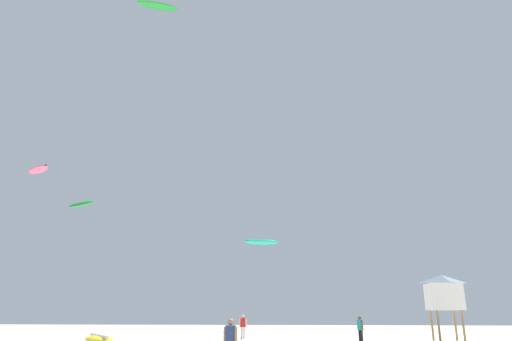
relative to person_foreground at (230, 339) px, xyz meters
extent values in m
cylinder|color=navy|center=(0.00, 0.00, 0.15)|extent=(0.35, 0.35, 0.58)
cylinder|color=#936B4C|center=(0.19, -0.07, 0.12)|extent=(0.10, 0.10, 0.53)
cylinder|color=#936B4C|center=(-0.19, 0.07, 0.12)|extent=(0.10, 0.10, 0.53)
sphere|color=#936B4C|center=(0.00, 0.00, 0.54)|extent=(0.21, 0.21, 0.21)
cylinder|color=black|center=(5.79, 12.39, -0.52)|extent=(0.15, 0.15, 0.78)
cylinder|color=black|center=(5.88, 12.24, -0.52)|extent=(0.15, 0.15, 0.78)
cylinder|color=teal|center=(5.83, 12.32, 0.16)|extent=(0.36, 0.36, 0.58)
cylinder|color=brown|center=(5.73, 12.50, 0.14)|extent=(0.10, 0.10, 0.54)
cylinder|color=brown|center=(5.94, 12.14, 0.14)|extent=(0.10, 0.10, 0.54)
sphere|color=brown|center=(5.83, 12.32, 0.56)|extent=(0.21, 0.21, 0.21)
cylinder|color=silver|center=(-1.67, 17.06, -0.51)|extent=(0.15, 0.15, 0.79)
cylinder|color=silver|center=(-1.50, 17.02, -0.51)|extent=(0.15, 0.15, 0.79)
cylinder|color=#B21E23|center=(-1.58, 17.04, 0.18)|extent=(0.36, 0.36, 0.59)
cylinder|color=beige|center=(-1.79, 17.08, 0.15)|extent=(0.11, 0.11, 0.55)
cylinder|color=beige|center=(-1.38, 16.99, 0.15)|extent=(0.11, 0.11, 0.55)
sphere|color=beige|center=(-1.58, 17.04, 0.59)|extent=(0.21, 0.21, 0.21)
ellipsoid|color=yellow|center=(-9.41, 11.33, -0.66)|extent=(3.72, 4.49, 0.54)
cylinder|color=white|center=(-9.41, 11.33, -0.45)|extent=(2.60, 3.55, 0.20)
cylinder|color=#8C704C|center=(12.57, 16.64, 0.04)|extent=(0.14, 0.14, 1.90)
cylinder|color=#8C704C|center=(12.57, 15.14, 0.04)|extent=(0.14, 0.14, 1.90)
cylinder|color=#8C704C|center=(11.07, 16.64, 0.04)|extent=(0.14, 0.14, 1.90)
cylinder|color=#8C704C|center=(11.07, 15.14, 0.04)|extent=(0.14, 0.14, 1.90)
cube|color=white|center=(11.82, 15.89, 1.84)|extent=(2.00, 2.00, 1.70)
pyramid|color=slate|center=(11.82, 15.89, 2.97)|extent=(2.30, 2.30, 0.55)
ellipsoid|color=green|center=(-7.99, 12.93, 23.58)|extent=(3.29, 1.94, 0.33)
cylinder|color=#E5598C|center=(-7.99, 12.93, 23.72)|extent=(2.79, 1.15, 0.14)
ellipsoid|color=green|center=(-16.57, 21.46, 9.99)|extent=(3.49, 2.48, 0.80)
ellipsoid|color=#19B29E|center=(-1.60, 34.24, 8.33)|extent=(4.01, 2.19, 0.67)
cylinder|color=#19B29E|center=(-1.60, 34.24, 8.50)|extent=(3.44, 1.17, 0.17)
ellipsoid|color=#E5598C|center=(-17.59, 15.91, 11.44)|extent=(2.73, 2.22, 0.46)
cylinder|color=#2D2D33|center=(-17.59, 15.91, 11.56)|extent=(2.16, 1.52, 0.12)
camera|label=1|loc=(2.29, -15.88, 0.84)|focal=31.73mm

